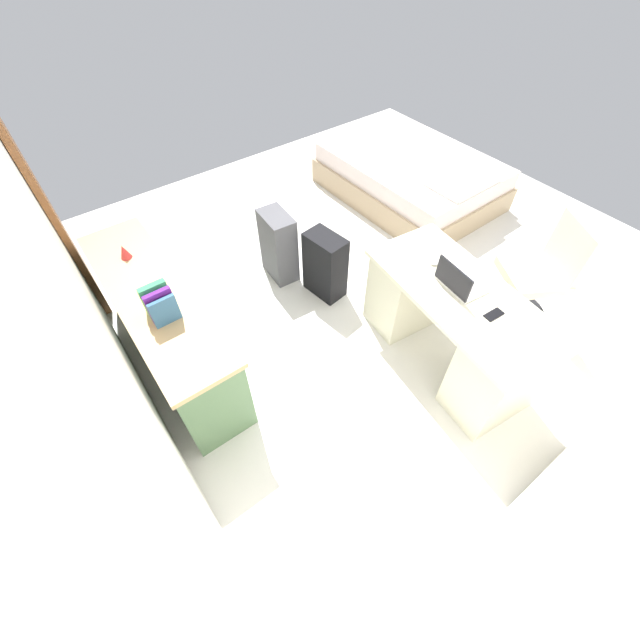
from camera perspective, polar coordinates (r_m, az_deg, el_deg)
name	(u,v)px	position (r m, az deg, el deg)	size (l,w,h in m)	color
ground_plane	(377,279)	(3.98, 7.97, 5.70)	(5.59, 5.59, 0.00)	silver
wall_back	(53,264)	(2.36, -33.36, 6.52)	(4.20, 0.10, 2.83)	silver
door_wooden	(38,190)	(3.90, -34.83, 14.77)	(0.88, 0.05, 2.04)	brown
desk	(451,326)	(3.20, 17.91, -0.77)	(1.51, 0.83, 0.74)	beige
office_chair	(538,278)	(3.80, 28.23, 5.23)	(0.63, 0.63, 0.94)	black
credenza	(166,328)	(3.25, -20.75, -1.01)	(1.80, 0.48, 0.76)	#4C6B47
bed	(411,177)	(5.07, 12.65, 19.03)	(1.92, 1.43, 0.58)	tan
suitcase_black	(325,266)	(3.62, 0.71, 7.64)	(0.36, 0.22, 0.62)	black
suitcase_spare_grey	(279,246)	(3.81, -5.84, 10.26)	(0.36, 0.22, 0.67)	#4C4C51
laptop	(458,282)	(2.95, 18.81, 5.08)	(0.33, 0.26, 0.21)	silver
computer_mouse	(437,262)	(3.11, 16.04, 7.86)	(0.06, 0.10, 0.03)	white
cell_phone_near_laptop	(494,315)	(2.88, 23.20, 0.70)	(0.07, 0.14, 0.01)	black
book_row	(159,303)	(2.74, -21.61, 2.28)	(0.19, 0.17, 0.23)	#325E85
figurine_small	(124,252)	(3.31, -25.78, 8.63)	(0.08, 0.08, 0.11)	red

